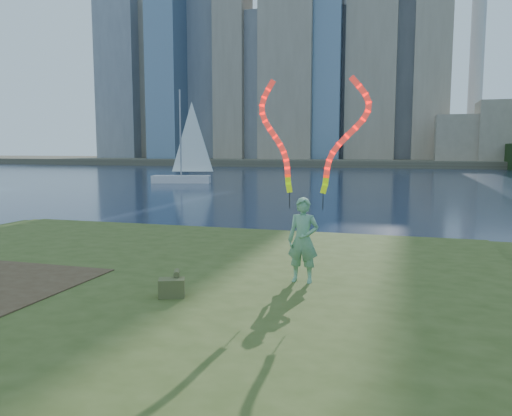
% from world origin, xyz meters
% --- Properties ---
extents(ground, '(320.00, 320.00, 0.00)m').
position_xyz_m(ground, '(0.00, 0.00, 0.00)').
color(ground, '#17233B').
rests_on(ground, ground).
extents(grassy_knoll, '(20.00, 18.00, 0.80)m').
position_xyz_m(grassy_knoll, '(0.00, -2.30, 0.34)').
color(grassy_knoll, '#3B4C1B').
rests_on(grassy_knoll, ground).
extents(far_shore, '(320.00, 40.00, 1.20)m').
position_xyz_m(far_shore, '(0.00, 95.00, 0.60)').
color(far_shore, '#494436').
rests_on(far_shore, ground).
extents(woman_with_ribbons, '(2.01, 0.39, 3.92)m').
position_xyz_m(woman_with_ribbons, '(3.14, -1.45, 2.23)').
color(woman_with_ribbons, '#18752E').
rests_on(woman_with_ribbons, grassy_knoll).
extents(canvas_bag, '(0.49, 0.55, 0.39)m').
position_xyz_m(canvas_bag, '(1.28, -2.97, 0.96)').
color(canvas_bag, '#494F28').
rests_on(canvas_bag, grassy_knoll).
extents(sailboat, '(5.75, 3.11, 8.68)m').
position_xyz_m(sailboat, '(-15.04, 32.85, 1.49)').
color(sailboat, silver).
rests_on(sailboat, ground).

